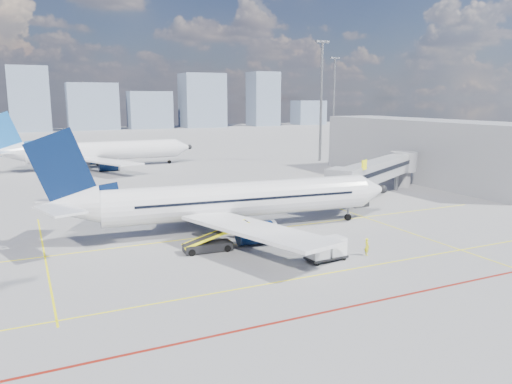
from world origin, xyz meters
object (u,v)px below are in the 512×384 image
(main_aircraft, at_px, (226,201))
(cargo_dolly, at_px, (326,249))
(second_aircraft, at_px, (96,152))
(ramp_worker, at_px, (367,247))
(belt_loader, at_px, (209,244))
(baggage_tug, at_px, (309,244))

(main_aircraft, bearing_deg, cargo_dolly, -66.11)
(cargo_dolly, bearing_deg, second_aircraft, 93.98)
(ramp_worker, bearing_deg, second_aircraft, 23.93)
(belt_loader, height_order, ramp_worker, belt_loader)
(cargo_dolly, relative_size, ramp_worker, 2.36)
(second_aircraft, relative_size, belt_loader, 6.29)
(baggage_tug, xyz_separation_m, ramp_worker, (3.97, -3.14, 0.13))
(baggage_tug, relative_size, cargo_dolly, 0.58)
(baggage_tug, bearing_deg, cargo_dolly, -105.18)
(baggage_tug, height_order, belt_loader, belt_loader)
(main_aircraft, distance_m, second_aircraft, 55.52)
(main_aircraft, xyz_separation_m, cargo_dolly, (4.04, -12.23, -2.16))
(ramp_worker, bearing_deg, main_aircraft, 45.96)
(second_aircraft, distance_m, baggage_tug, 65.29)
(baggage_tug, bearing_deg, main_aircraft, 100.16)
(second_aircraft, height_order, baggage_tug, second_aircraft)
(main_aircraft, bearing_deg, second_aircraft, 100.86)
(belt_loader, distance_m, ramp_worker, 13.87)
(main_aircraft, bearing_deg, belt_loader, -119.81)
(cargo_dolly, height_order, belt_loader, belt_loader)
(baggage_tug, xyz_separation_m, belt_loader, (-8.06, 3.77, 0.01))
(main_aircraft, relative_size, baggage_tug, 17.54)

